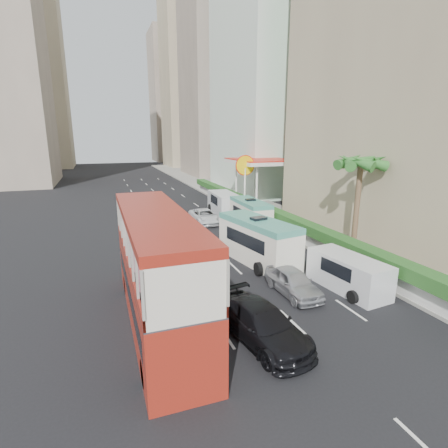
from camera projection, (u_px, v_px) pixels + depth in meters
name	position (u px, v px, depth m)	size (l,w,h in m)	color
ground_plane	(279.00, 301.00, 17.65)	(200.00, 200.00, 0.00)	black
double_decker_bus	(157.00, 269.00, 15.07)	(2.50, 11.00, 5.06)	maroon
car_silver_lane_a	(197.00, 259.00, 23.76)	(1.72, 4.93, 1.62)	#B5B7BC
car_silver_lane_b	(292.00, 294.00, 18.46)	(1.61, 4.01, 1.37)	#B5B7BC
car_black	(261.00, 341.00, 14.24)	(2.09, 5.14, 1.49)	black
van_asset	(205.00, 223.00, 33.52)	(2.16, 4.68, 1.30)	silver
minibus_near	(258.00, 241.00, 22.83)	(2.16, 6.49, 2.88)	silver
minibus_far	(250.00, 214.00, 31.41)	(1.89, 5.68, 2.52)	silver
panel_van_near	(348.00, 273.00, 18.83)	(1.85, 4.61, 1.85)	silver
panel_van_far	(224.00, 203.00, 37.31)	(2.21, 5.53, 2.21)	silver
sidewalk	(247.00, 202.00, 43.39)	(6.00, 120.00, 0.18)	#99968C
kerb_wall	(266.00, 219.00, 32.29)	(0.30, 44.00, 1.00)	silver
hedge	(266.00, 210.00, 32.08)	(1.10, 44.00, 0.70)	#2D6626
palm_tree	(357.00, 210.00, 23.02)	(0.36, 0.36, 6.40)	brown
shell_station	(261.00, 183.00, 41.24)	(6.50, 8.00, 5.50)	silver
tower_mid	(225.00, 50.00, 70.35)	(16.00, 16.00, 50.00)	#A2917F
tower_far_a	(191.00, 82.00, 92.67)	(14.00, 14.00, 44.00)	tan
tower_far_b	(174.00, 98.00, 113.24)	(14.00, 14.00, 40.00)	#A2917F
tower_left_b	(31.00, 74.00, 86.98)	(16.00, 16.00, 46.00)	tan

